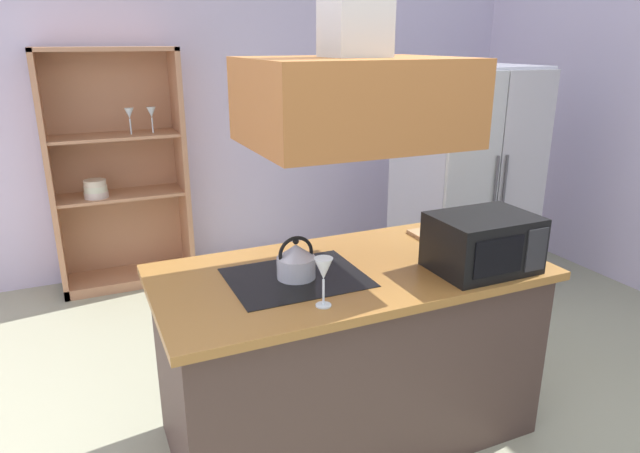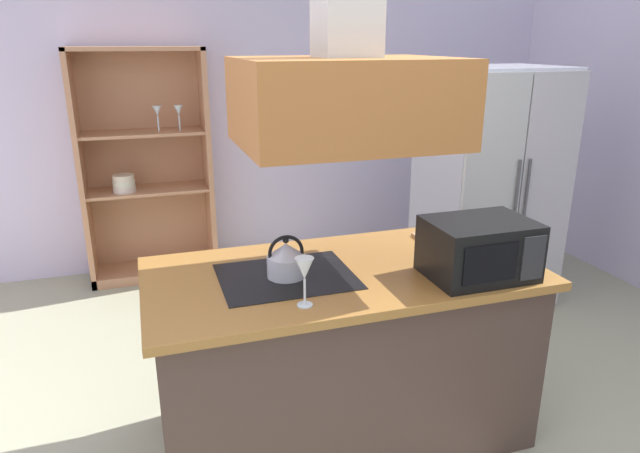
{
  "view_description": "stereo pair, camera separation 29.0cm",
  "coord_description": "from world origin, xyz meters",
  "px_view_note": "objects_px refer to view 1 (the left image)",
  "views": [
    {
      "loc": [
        -1.08,
        -1.84,
        1.92
      ],
      "look_at": [
        0.04,
        0.68,
        1.0
      ],
      "focal_mm": 31.64,
      "sensor_mm": 36.0,
      "label": 1
    },
    {
      "loc": [
        -0.81,
        -1.94,
        1.92
      ],
      "look_at": [
        0.04,
        0.68,
        1.0
      ],
      "focal_mm": 31.64,
      "sensor_mm": 36.0,
      "label": 2
    }
  ],
  "objects_px": {
    "dish_cabinet": "(119,184)",
    "kettle": "(296,261)",
    "wine_glass_on_counter": "(324,271)",
    "microwave": "(483,243)",
    "cutting_board": "(445,234)",
    "refrigerator": "(464,183)"
  },
  "relations": [
    {
      "from": "microwave",
      "to": "wine_glass_on_counter",
      "type": "xyz_separation_m",
      "value": [
        -0.83,
        -0.05,
        0.02
      ]
    },
    {
      "from": "refrigerator",
      "to": "microwave",
      "type": "distance_m",
      "value": 1.81
    },
    {
      "from": "kettle",
      "to": "cutting_board",
      "type": "relative_size",
      "value": 0.57
    },
    {
      "from": "dish_cabinet",
      "to": "kettle",
      "type": "height_order",
      "value": "dish_cabinet"
    },
    {
      "from": "dish_cabinet",
      "to": "microwave",
      "type": "xyz_separation_m",
      "value": [
        1.36,
        -2.71,
        0.2
      ]
    },
    {
      "from": "cutting_board",
      "to": "dish_cabinet",
      "type": "bearing_deg",
      "value": 123.67
    },
    {
      "from": "wine_glass_on_counter",
      "to": "refrigerator",
      "type": "bearing_deg",
      "value": 39.04
    },
    {
      "from": "cutting_board",
      "to": "wine_glass_on_counter",
      "type": "relative_size",
      "value": 1.65
    },
    {
      "from": "kettle",
      "to": "cutting_board",
      "type": "bearing_deg",
      "value": 12.24
    },
    {
      "from": "dish_cabinet",
      "to": "cutting_board",
      "type": "relative_size",
      "value": 5.49
    },
    {
      "from": "cutting_board",
      "to": "microwave",
      "type": "height_order",
      "value": "microwave"
    },
    {
      "from": "dish_cabinet",
      "to": "cutting_board",
      "type": "height_order",
      "value": "dish_cabinet"
    },
    {
      "from": "kettle",
      "to": "cutting_board",
      "type": "distance_m",
      "value": 0.98
    },
    {
      "from": "wine_glass_on_counter",
      "to": "dish_cabinet",
      "type": "bearing_deg",
      "value": 100.98
    },
    {
      "from": "kettle",
      "to": "wine_glass_on_counter",
      "type": "xyz_separation_m",
      "value": [
        -0.0,
        -0.31,
        0.07
      ]
    },
    {
      "from": "refrigerator",
      "to": "cutting_board",
      "type": "relative_size",
      "value": 5.12
    },
    {
      "from": "refrigerator",
      "to": "wine_glass_on_counter",
      "type": "height_order",
      "value": "refrigerator"
    },
    {
      "from": "dish_cabinet",
      "to": "kettle",
      "type": "relative_size",
      "value": 9.56
    },
    {
      "from": "refrigerator",
      "to": "cutting_board",
      "type": "xyz_separation_m",
      "value": [
        -0.91,
        -1.01,
        0.04
      ]
    },
    {
      "from": "refrigerator",
      "to": "cutting_board",
      "type": "distance_m",
      "value": 1.36
    },
    {
      "from": "refrigerator",
      "to": "microwave",
      "type": "relative_size",
      "value": 3.79
    },
    {
      "from": "refrigerator",
      "to": "kettle",
      "type": "height_order",
      "value": "refrigerator"
    }
  ]
}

